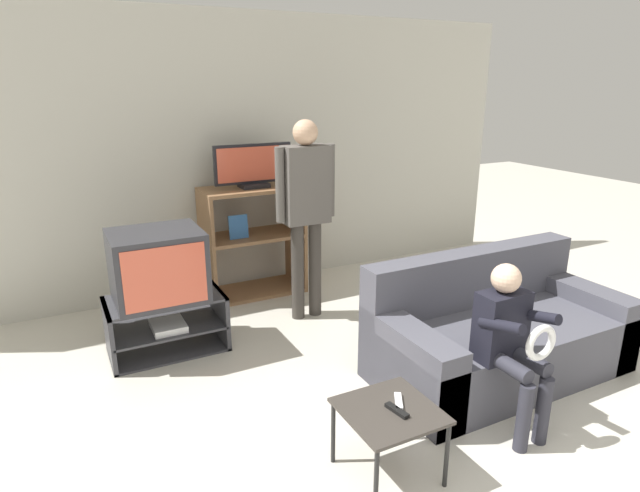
# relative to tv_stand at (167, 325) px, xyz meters

# --- Properties ---
(wall_back) EXTENTS (6.40, 0.06, 2.60)m
(wall_back) POSITION_rel_tv_stand_xyz_m (0.87, 1.12, 1.09)
(wall_back) COLOR beige
(wall_back) RESTS_ON ground_plane
(tv_stand) EXTENTS (0.86, 0.48, 0.43)m
(tv_stand) POSITION_rel_tv_stand_xyz_m (0.00, 0.00, 0.00)
(tv_stand) COLOR #38383D
(tv_stand) RESTS_ON ground_plane
(television_main) EXTENTS (0.64, 0.55, 0.52)m
(television_main) POSITION_rel_tv_stand_xyz_m (-0.03, -0.01, 0.48)
(television_main) COLOR #2D2D33
(television_main) RESTS_ON tv_stand
(media_shelf) EXTENTS (0.93, 0.48, 1.04)m
(media_shelf) POSITION_rel_tv_stand_xyz_m (1.01, 0.81, 0.32)
(media_shelf) COLOR #8E6642
(media_shelf) RESTS_ON ground_plane
(television_flat) EXTENTS (0.74, 0.20, 0.40)m
(television_flat) POSITION_rel_tv_stand_xyz_m (1.03, 0.79, 1.01)
(television_flat) COLOR black
(television_flat) RESTS_ON media_shelf
(snack_table) EXTENTS (0.47, 0.47, 0.39)m
(snack_table) POSITION_rel_tv_stand_xyz_m (0.74, -1.90, 0.13)
(snack_table) COLOR #38332D
(snack_table) RESTS_ON ground_plane
(remote_control_black) EXTENTS (0.06, 0.15, 0.02)m
(remote_control_black) POSITION_rel_tv_stand_xyz_m (0.75, -1.93, 0.19)
(remote_control_black) COLOR black
(remote_control_black) RESTS_ON snack_table
(remote_control_white) EXTENTS (0.10, 0.14, 0.02)m
(remote_control_white) POSITION_rel_tv_stand_xyz_m (0.81, -1.87, 0.19)
(remote_control_white) COLOR silver
(remote_control_white) RESTS_ON snack_table
(couch) EXTENTS (1.80, 0.87, 0.82)m
(couch) POSITION_rel_tv_stand_xyz_m (2.01, -1.36, 0.06)
(couch) COLOR #4C4C56
(couch) RESTS_ON ground_plane
(person_standing_adult) EXTENTS (0.53, 0.21, 1.69)m
(person_standing_adult) POSITION_rel_tv_stand_xyz_m (1.22, 0.09, 0.82)
(person_standing_adult) COLOR #3D3833
(person_standing_adult) RESTS_ON ground_plane
(person_seated_child) EXTENTS (0.33, 0.43, 1.00)m
(person_seated_child) POSITION_rel_tv_stand_xyz_m (1.58, -1.86, 0.37)
(person_seated_child) COLOR #2D2D38
(person_seated_child) RESTS_ON ground_plane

